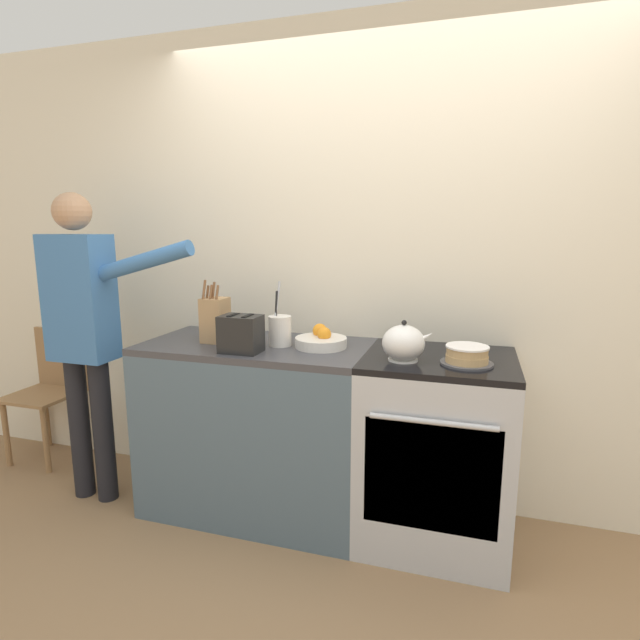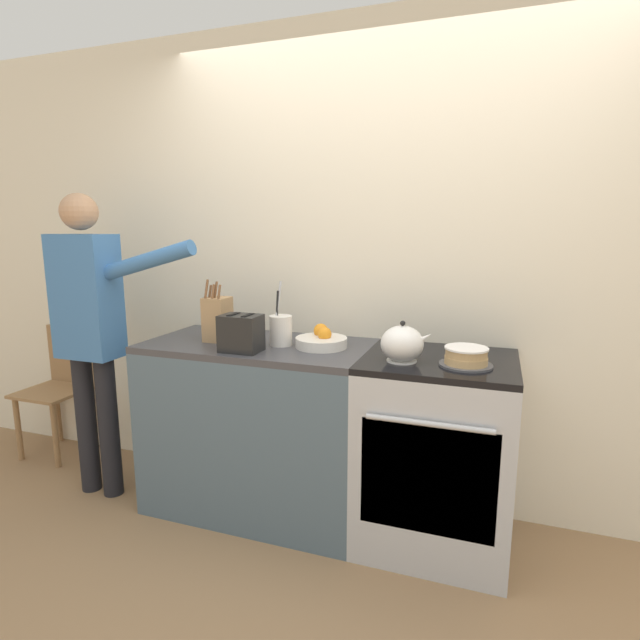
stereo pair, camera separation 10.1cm
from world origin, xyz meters
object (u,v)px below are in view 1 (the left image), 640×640
Objects in this scene: toaster at (241,334)px; layer_cake at (467,356)px; stove_range at (436,449)px; person_baker at (83,322)px; knife_block at (215,319)px; fruit_bowl at (321,341)px; tea_kettle at (404,343)px; dining_chair at (52,384)px; utensil_crock at (280,330)px.

layer_cake is at bearing 4.98° from toaster.
stove_range is 0.54× the size of person_baker.
knife_block is (-1.16, -0.02, 0.58)m from stove_range.
toaster is at bearing -35.60° from knife_block.
toaster reaches higher than fruit_bowl.
tea_kettle is at bearing -143.84° from stove_range.
tea_kettle reaches higher than stove_range.
knife_block is 0.73m from person_baker.
fruit_bowl reaches higher than dining_chair.
dining_chair is at bearing 170.38° from knife_block.
toaster is (-0.78, -0.07, 0.01)m from tea_kettle.
tea_kettle is at bearing -6.19° from person_baker.
tea_kettle is 0.28× the size of dining_chair.
stove_range is 2.82× the size of utensil_crock.
person_baker is (-0.71, -0.15, -0.02)m from knife_block.
stove_range is at bearing 0.39° from utensil_crock.
tea_kettle is 0.72× the size of utensil_crock.
tea_kettle is 0.90× the size of fruit_bowl.
person_baker is 2.00× the size of dining_chair.
person_baker reaches higher than tea_kettle.
tea_kettle is 0.14× the size of person_baker.
layer_cake is 0.98× the size of tea_kettle.
tea_kettle is at bearing -9.45° from utensil_crock.
knife_block is 0.39× the size of dining_chair.
tea_kettle is 1.72m from person_baker.
dining_chair is (-1.94, 0.18, -0.47)m from fruit_bowl.
stove_range is 1.30m from knife_block.
utensil_crock reaches higher than dining_chair.
person_baker is at bearing -174.58° from stove_range.
dining_chair is at bearing 166.12° from toaster.
stove_range is at bearing 36.16° from tea_kettle.
toaster is at bearing -148.08° from fruit_bowl.
person_baker is (-0.94, 0.01, 0.00)m from toaster.
toaster is at bearing -168.65° from stove_range.
knife_block reaches higher than toaster.
utensil_crock reaches higher than layer_cake.
layer_cake reaches higher than stove_range.
layer_cake is 1.06m from toaster.
stove_range is 3.54× the size of fruit_bowl.
knife_block is 1.59× the size of toaster.
tea_kettle is at bearing -11.52° from dining_chair.
knife_block is at bearing 176.84° from layer_cake.
stove_range is at bearing -8.52° from dining_chair.
layer_cake is at bearing -3.16° from knife_block.
layer_cake is 2.72m from dining_chair.
utensil_crock is (0.36, 0.02, -0.04)m from knife_block.
person_baker is 0.93m from dining_chair.
stove_range is 4.44× the size of toaster.
fruit_bowl is (-0.59, 0.03, 0.50)m from stove_range.
utensil_crock is at bearing -171.62° from fruit_bowl.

